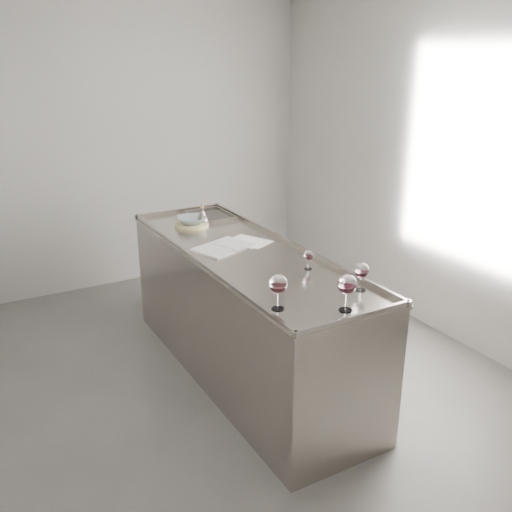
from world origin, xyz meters
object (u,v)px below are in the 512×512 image
wine_glass_small (309,256)px  notebook (223,247)px  ceramic_bowl (191,220)px  wine_glass_left (278,285)px  wine_funnel (202,217)px  wine_glass_middle (347,285)px  counter (245,315)px  wine_glass_right (362,271)px

wine_glass_small → notebook: (-0.29, 0.63, -0.08)m
notebook → ceramic_bowl: ceramic_bowl is taller
wine_glass_left → wine_funnel: bearing=79.3°
wine_glass_left → wine_glass_middle: size_ratio=0.96×
wine_funnel → ceramic_bowl: bearing=-173.9°
counter → wine_glass_left: (-0.28, -0.88, 0.61)m
wine_glass_right → wine_glass_middle: bearing=-144.6°
wine_glass_middle → notebook: wine_glass_middle is taller
wine_glass_right → wine_glass_small: size_ratio=1.37×
wine_glass_left → ceramic_bowl: size_ratio=0.87×
wine_glass_small → wine_glass_left: bearing=-139.3°
counter → notebook: size_ratio=5.21×
wine_glass_right → ceramic_bowl: size_ratio=0.75×
wine_glass_right → wine_glass_small: 0.44m
notebook → wine_funnel: wine_funnel is taller
wine_glass_middle → wine_glass_right: bearing=35.4°
counter → notebook: bearing=117.1°
wine_glass_small → wine_glass_right: bearing=-81.0°
wine_glass_middle → wine_glass_right: size_ratio=1.21×
wine_glass_middle → ceramic_bowl: bearing=92.9°
ceramic_bowl → wine_glass_left: bearing=-97.4°
wine_glass_small → ceramic_bowl: wine_glass_small is taller
wine_glass_middle → wine_funnel: (0.01, 1.85, -0.09)m
wine_glass_right → ceramic_bowl: bearing=101.4°
counter → wine_glass_right: wine_glass_right is taller
ceramic_bowl → notebook: bearing=-92.2°
counter → wine_glass_small: size_ratio=19.38×
counter → wine_glass_left: bearing=-107.4°
wine_glass_small → notebook: 0.70m
wine_funnel → wine_glass_left: bearing=-100.7°
ceramic_bowl → wine_funnel: size_ratio=1.26×
wine_glass_middle → wine_glass_small: bearing=74.0°
wine_glass_small → wine_funnel: 1.26m
wine_glass_left → notebook: (0.19, 1.05, -0.14)m
wine_glass_small → ceramic_bowl: bearing=102.2°
wine_glass_middle → wine_glass_small: 0.63m
wine_glass_left → wine_funnel: (0.31, 1.66, -0.09)m
wine_funnel → counter: bearing=-92.8°
counter → ceramic_bowl: (-0.06, 0.77, 0.52)m
wine_glass_right → wine_funnel: bearing=98.0°
ceramic_bowl → wine_funnel: bearing=6.1°
wine_glass_right → wine_funnel: 1.70m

